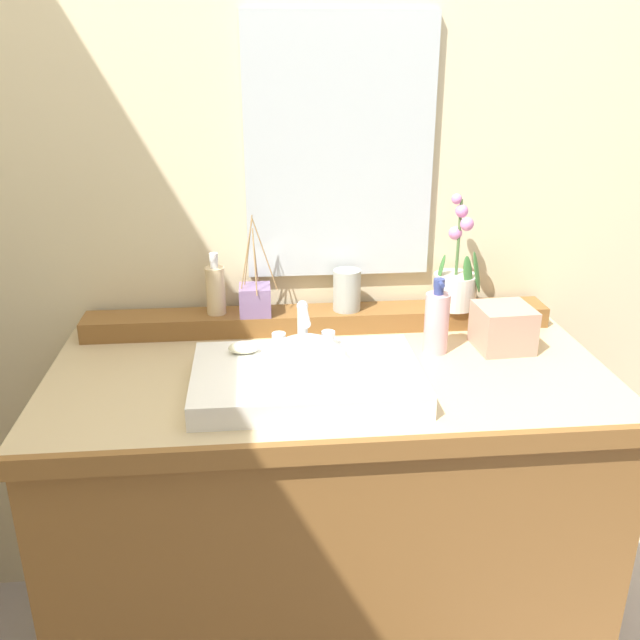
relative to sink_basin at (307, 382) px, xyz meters
name	(u,v)px	position (x,y,z in m)	size (l,w,h in m)	color
wall_back	(313,157)	(0.06, 0.53, 0.40)	(2.90, 0.20, 2.53)	beige
vanity_cabinet	(328,518)	(0.06, 0.10, -0.44)	(1.29, 0.65, 0.84)	brown
back_ledge	(319,319)	(0.06, 0.36, 0.00)	(1.22, 0.11, 0.05)	brown
sink_basin	(307,382)	(0.00, 0.00, 0.00)	(0.49, 0.32, 0.26)	white
soap_bar	(244,349)	(-0.14, 0.10, 0.04)	(0.07, 0.04, 0.02)	beige
potted_plant	(456,282)	(0.42, 0.35, 0.10)	(0.12, 0.12, 0.30)	silver
soap_dispenser	(215,289)	(-0.21, 0.36, 0.10)	(0.05, 0.05, 0.16)	beige
tumbler_cup	(347,290)	(0.13, 0.35, 0.09)	(0.07, 0.07, 0.11)	#9DA199
reed_diffuser	(255,299)	(-0.11, 0.34, 0.07)	(0.10, 0.09, 0.26)	slate
lotion_bottle	(437,321)	(0.33, 0.18, 0.06)	(0.06, 0.06, 0.19)	#D29EA8
tissue_box	(503,327)	(0.50, 0.19, 0.03)	(0.13, 0.13, 0.11)	tan
mirror	(339,150)	(0.12, 0.42, 0.43)	(0.48, 0.02, 0.65)	silver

